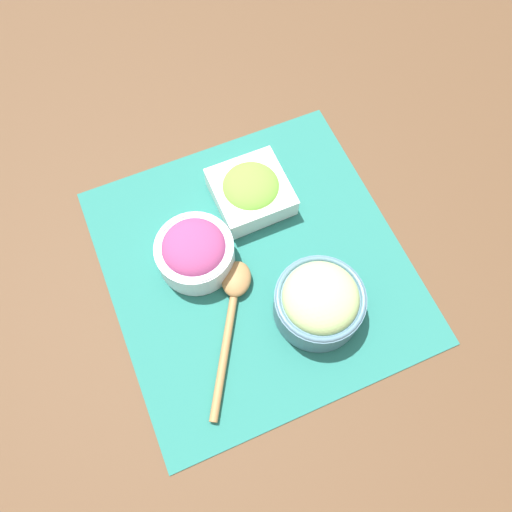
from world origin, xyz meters
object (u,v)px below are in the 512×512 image
onion_bowl (195,251)px  lettuce_bowl (251,190)px  wooden_spoon (233,301)px  cucumber_bowl (319,301)px

onion_bowl → lettuce_bowl: size_ratio=1.01×
lettuce_bowl → wooden_spoon: size_ratio=0.54×
onion_bowl → wooden_spoon: size_ratio=0.55×
lettuce_bowl → wooden_spoon: lettuce_bowl is taller
cucumber_bowl → lettuce_bowl: 0.21m
lettuce_bowl → wooden_spoon: 0.18m
onion_bowl → cucumber_bowl: bearing=-137.0°
onion_bowl → lettuce_bowl: (0.07, -0.12, -0.01)m
onion_bowl → cucumber_bowl: (-0.15, -0.14, 0.01)m
onion_bowl → cucumber_bowl: size_ratio=0.91×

